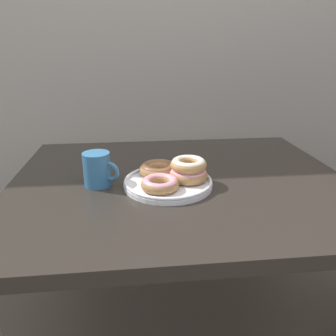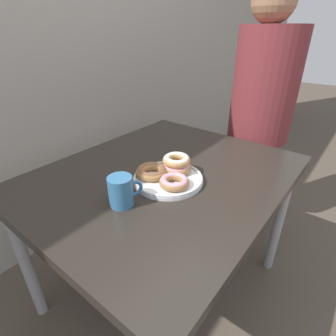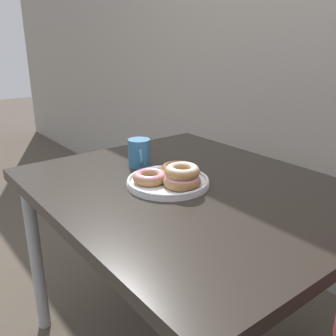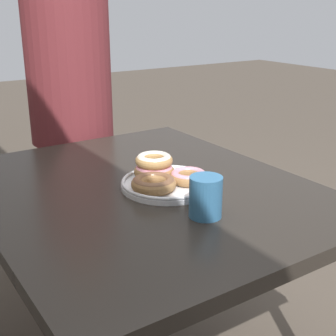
{
  "view_description": "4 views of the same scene",
  "coord_description": "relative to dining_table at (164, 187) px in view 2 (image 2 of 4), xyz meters",
  "views": [
    {
      "loc": [
        -0.15,
        -0.69,
        1.13
      ],
      "look_at": [
        -0.05,
        0.24,
        0.78
      ],
      "focal_mm": 35.0,
      "sensor_mm": 36.0,
      "label": 1
    },
    {
      "loc": [
        -0.75,
        -0.31,
        1.25
      ],
      "look_at": [
        -0.05,
        0.24,
        0.78
      ],
      "focal_mm": 28.0,
      "sensor_mm": 36.0,
      "label": 2
    },
    {
      "loc": [
        0.87,
        -0.47,
        1.19
      ],
      "look_at": [
        -0.05,
        0.24,
        0.78
      ],
      "focal_mm": 40.0,
      "sensor_mm": 36.0,
      "label": 3
    },
    {
      "loc": [
        -1.11,
        0.95,
        1.23
      ],
      "look_at": [
        -0.05,
        0.24,
        0.78
      ],
      "focal_mm": 50.0,
      "sensor_mm": 36.0,
      "label": 4
    }
  ],
  "objects": [
    {
      "name": "ground_plane",
      "position": [
        0.0,
        -0.3,
        -0.65
      ],
      "size": [
        14.0,
        14.0,
        0.0
      ],
      "primitive_type": "plane",
      "color": "#4C4238"
    },
    {
      "name": "person_figure",
      "position": [
        0.79,
        -0.1,
        0.16
      ],
      "size": [
        0.38,
        0.35,
        1.48
      ],
      "color": "brown",
      "rests_on": "ground_plane"
    },
    {
      "name": "dining_table",
      "position": [
        0.0,
        0.0,
        0.0
      ],
      "size": [
        1.1,
        0.91,
        0.72
      ],
      "color": "#28231E",
      "rests_on": "ground_plane"
    },
    {
      "name": "wall_back",
      "position": [
        0.0,
        0.82,
        0.65
      ],
      "size": [
        8.0,
        0.05,
        2.6
      ],
      "color": "#9E998E",
      "rests_on": "ground_plane"
    },
    {
      "name": "donut_plate",
      "position": [
        -0.04,
        -0.05,
        0.1
      ],
      "size": [
        0.29,
        0.29,
        0.08
      ],
      "color": "white",
      "rests_on": "dining_table"
    },
    {
      "name": "coffee_mug",
      "position": [
        -0.26,
        -0.03,
        0.13
      ],
      "size": [
        0.11,
        0.08,
        0.11
      ],
      "color": "teal",
      "rests_on": "dining_table"
    }
  ]
}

